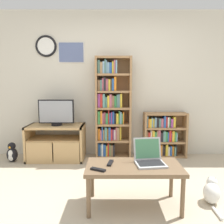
% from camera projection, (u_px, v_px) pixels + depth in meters
% --- Properties ---
extents(ground_plane, '(18.00, 18.00, 0.00)m').
position_uv_depth(ground_plane, '(117.00, 209.00, 2.32)').
color(ground_plane, '#BCAD93').
extents(wall_back, '(6.16, 0.09, 2.60)m').
position_uv_depth(wall_back, '(115.00, 84.00, 3.98)').
color(wall_back, beige).
rests_on(wall_back, ground_plane).
extents(tv_stand, '(0.97, 0.51, 0.61)m').
position_uv_depth(tv_stand, '(57.00, 142.00, 3.80)').
color(tv_stand, tan).
rests_on(tv_stand, ground_plane).
extents(television, '(0.60, 0.18, 0.44)m').
position_uv_depth(television, '(57.00, 113.00, 3.72)').
color(television, black).
rests_on(television, tv_stand).
extents(bookshelf_tall, '(0.62, 0.28, 1.78)m').
position_uv_depth(bookshelf_tall, '(112.00, 109.00, 3.87)').
color(bookshelf_tall, '#9E754C').
rests_on(bookshelf_tall, ground_plane).
extents(bookshelf_short, '(0.76, 0.25, 0.80)m').
position_uv_depth(bookshelf_short, '(163.00, 135.00, 3.95)').
color(bookshelf_short, '#9E754C').
rests_on(bookshelf_short, ground_plane).
extents(coffee_table, '(1.01, 0.50, 0.46)m').
position_uv_depth(coffee_table, '(134.00, 170.00, 2.32)').
color(coffee_table, brown).
rests_on(coffee_table, ground_plane).
extents(laptop, '(0.34, 0.32, 0.26)m').
position_uv_depth(laptop, '(150.00, 157.00, 2.36)').
color(laptop, '#B7BABC').
rests_on(laptop, coffee_table).
extents(remote_near_laptop, '(0.07, 0.17, 0.02)m').
position_uv_depth(remote_near_laptop, '(111.00, 163.00, 2.35)').
color(remote_near_laptop, black).
rests_on(remote_near_laptop, coffee_table).
extents(remote_far_from_laptop, '(0.16, 0.11, 0.02)m').
position_uv_depth(remote_far_from_laptop, '(99.00, 169.00, 2.17)').
color(remote_far_from_laptop, black).
rests_on(remote_far_from_laptop, coffee_table).
extents(cat, '(0.26, 0.47, 0.28)m').
position_uv_depth(cat, '(213.00, 192.00, 2.43)').
color(cat, white).
rests_on(cat, ground_plane).
extents(penguin_figurine, '(0.18, 0.16, 0.33)m').
position_uv_depth(penguin_figurine, '(13.00, 153.00, 3.70)').
color(penguin_figurine, black).
rests_on(penguin_figurine, ground_plane).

